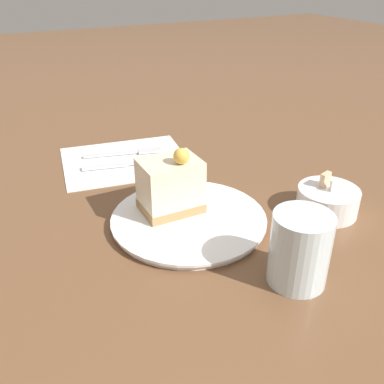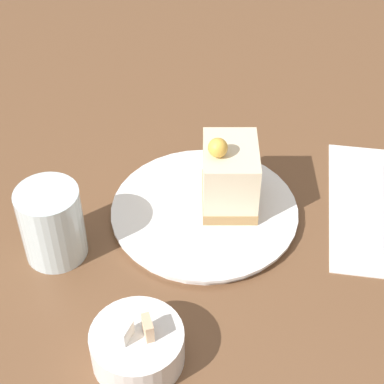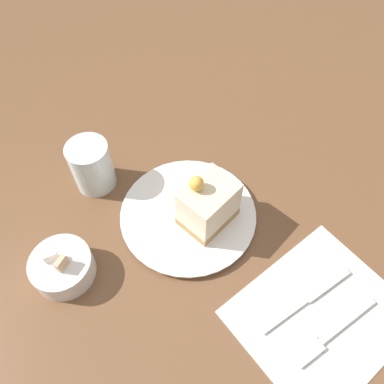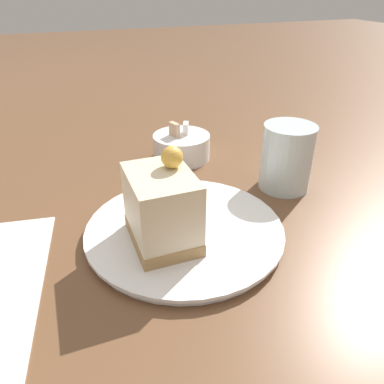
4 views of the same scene
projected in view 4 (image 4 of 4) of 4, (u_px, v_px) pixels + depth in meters
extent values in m
plane|color=brown|center=(167.00, 256.00, 0.41)|extent=(4.00, 4.00, 0.00)
cylinder|color=white|center=(185.00, 231.00, 0.44)|extent=(0.22, 0.22, 0.01)
cylinder|color=white|center=(185.00, 228.00, 0.44)|extent=(0.23, 0.23, 0.00)
cube|color=#AD8451|center=(167.00, 233.00, 0.41)|extent=(0.07, 0.09, 0.01)
cube|color=beige|center=(166.00, 202.00, 0.39)|extent=(0.07, 0.09, 0.07)
sphere|color=#EFB747|center=(172.00, 157.00, 0.38)|extent=(0.02, 0.02, 0.02)
cylinder|color=white|center=(182.00, 147.00, 0.62)|extent=(0.09, 0.09, 0.04)
cube|color=#D8B28C|center=(174.00, 130.00, 0.60)|extent=(0.01, 0.02, 0.02)
cube|color=white|center=(186.00, 129.00, 0.61)|extent=(0.02, 0.02, 0.02)
cylinder|color=silver|center=(287.00, 157.00, 0.52)|extent=(0.07, 0.07, 0.09)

